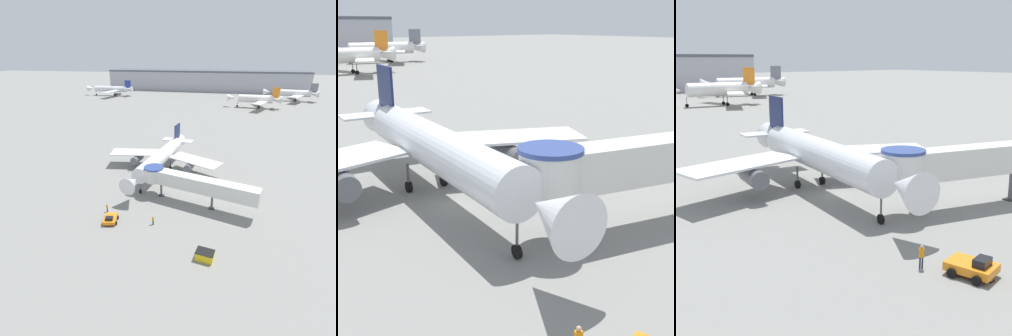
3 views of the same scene
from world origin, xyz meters
The scene contains 6 objects.
ground_plane centered at (0.00, 0.00, 0.00)m, with size 800.00×800.00×0.00m, color gray.
main_airplane centered at (0.04, 2.37, 4.06)m, with size 30.16×32.91×9.59m.
jet_bridge centered at (9.30, -11.40, 4.63)m, with size 23.16×8.73×6.32m.
traffic_cone_starboard_wing centered at (11.53, -0.27, 0.40)m, with size 0.50×0.50×0.83m.
background_jet_gray_tail centered at (55.02, 130.69, 4.97)m, with size 33.47×32.32×11.37m.
background_jet_orange_tail centered at (30.16, 99.73, 5.04)m, with size 29.56×31.03×11.52m.
Camera 2 is at (-17.98, -28.97, 13.54)m, focal length 50.00 mm.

